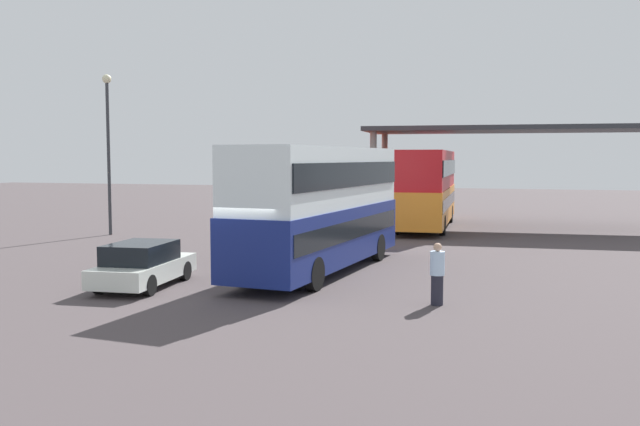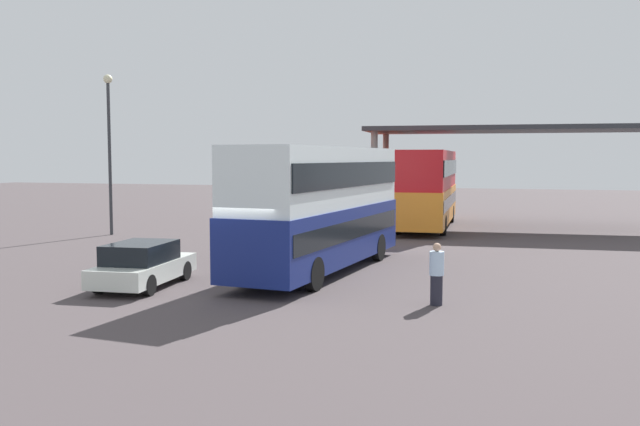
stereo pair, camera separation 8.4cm
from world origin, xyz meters
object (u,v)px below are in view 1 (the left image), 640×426
parked_hatchback (143,265)px  double_decker_main (320,204)px  pedestrian_waiting (437,274)px  double_decker_mid_row (426,186)px  lamppost_tall (108,135)px  double_decker_near_canopy (363,183)px

parked_hatchback → double_decker_main: bearing=-50.9°
pedestrian_waiting → double_decker_mid_row: bearing=-76.4°
lamppost_tall → double_decker_near_canopy: bearing=43.0°
double_decker_near_canopy → pedestrian_waiting: double_decker_near_canopy is taller
double_decker_near_canopy → pedestrian_waiting: (7.18, -21.52, -1.57)m
double_decker_main → lamppost_tall: bearing=65.3°
double_decker_mid_row → pedestrian_waiting: 20.07m
double_decker_main → parked_hatchback: 6.17m
pedestrian_waiting → lamppost_tall: bearing=-28.7°
double_decker_near_canopy → parked_hatchback: bearing=-179.9°
parked_hatchback → lamppost_tall: bearing=32.5°
double_decker_mid_row → double_decker_near_canopy: bearing=62.8°
lamppost_tall → pedestrian_waiting: bearing=-33.1°
double_decker_near_canopy → double_decker_mid_row: (3.98, -1.77, -0.06)m
double_decker_near_canopy → double_decker_mid_row: bearing=-109.8°
double_decker_main → parked_hatchback: double_decker_main is taller
parked_hatchback → double_decker_near_canopy: size_ratio=0.40×
double_decker_main → pedestrian_waiting: size_ratio=6.30×
double_decker_main → parked_hatchback: (-4.25, -4.16, -1.63)m
double_decker_near_canopy → pedestrian_waiting: 22.74m
lamppost_tall → parked_hatchback: bearing=-52.1°
pedestrian_waiting → parked_hatchback: bearing=4.9°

